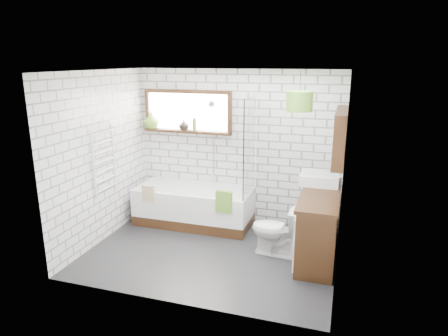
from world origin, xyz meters
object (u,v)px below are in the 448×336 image
(bathtub, at_px, (194,206))
(vanity, at_px, (319,224))
(basin, at_px, (320,179))
(pendant, at_px, (299,101))
(toilet, at_px, (277,230))

(bathtub, relative_size, vanity, 1.18)
(basin, relative_size, pendant, 1.50)
(basin, distance_m, toilet, 0.97)
(bathtub, bearing_deg, pendant, -11.18)
(basin, bearing_deg, pendant, -147.77)
(toilet, xyz_separation_m, pendant, (0.18, 0.35, 1.74))
(bathtub, distance_m, vanity, 2.12)
(bathtub, relative_size, pendant, 5.25)
(basin, xyz_separation_m, pendant, (-0.32, -0.20, 1.11))
(toilet, height_order, pendant, pendant)
(pendant, bearing_deg, toilet, -117.08)
(bathtub, height_order, vanity, vanity)
(bathtub, bearing_deg, toilet, -24.60)
(vanity, bearing_deg, pendant, 154.19)
(vanity, distance_m, toilet, 0.59)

